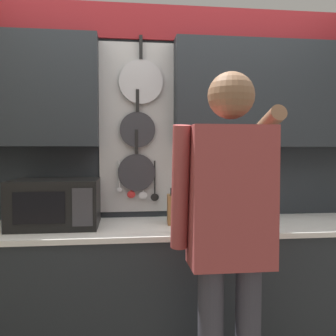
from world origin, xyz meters
TOP-DOWN VIEW (x-y plane):
  - base_cabinet_counter at (0.00, -0.00)m, footprint 2.62×0.64m
  - back_wall_unit at (0.02, 0.28)m, footprint 3.19×0.20m
  - microwave at (-0.79, 0.04)m, footprint 0.51×0.41m
  - knife_block at (-0.06, 0.04)m, footprint 0.12×0.16m
  - person at (0.10, -0.59)m, footprint 0.54×0.67m

SIDE VIEW (x-z plane):
  - base_cabinet_counter at x=0.00m, z-range 0.00..0.94m
  - knife_block at x=-0.06m, z-range 0.91..1.16m
  - person at x=0.10m, z-range 0.17..1.93m
  - microwave at x=-0.79m, z-range 0.94..1.22m
  - back_wall_unit at x=0.02m, z-range 0.29..2.67m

